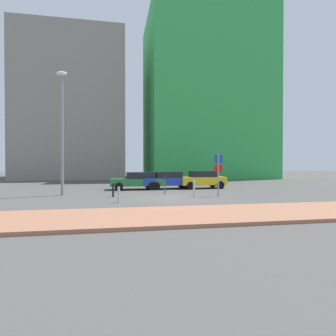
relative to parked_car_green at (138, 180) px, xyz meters
name	(u,v)px	position (x,y,z in m)	size (l,w,h in m)	color
ground_plane	(172,198)	(1.65, -6.07, -0.76)	(120.00, 120.00, 0.00)	#4C4947
sidewalk_brick	(202,215)	(1.65, -12.27, -0.69)	(40.00, 3.95, 0.14)	#9E664C
parked_car_green	(138,180)	(0.00, 0.00, 0.00)	(4.36, 2.00, 1.43)	#237238
parked_car_blue	(167,180)	(2.51, 0.09, 0.01)	(4.46, 2.20, 1.45)	#1E389E
parked_car_yellow	(202,179)	(5.55, -0.03, 0.03)	(4.02, 2.09, 1.50)	gold
parking_sign_post	(218,170)	(4.82, -5.73, 0.97)	(0.60, 0.10, 2.75)	gray
parking_meter	(165,182)	(1.54, -4.12, 0.12)	(0.18, 0.14, 1.35)	#4C4C51
street_lamp	(62,124)	(-5.33, -3.39, 4.03)	(0.70, 0.36, 8.30)	gray
traffic_bollard_near	(113,190)	(-1.96, -4.90, -0.32)	(0.13, 0.13, 0.87)	black
traffic_bollard_mid	(194,189)	(3.04, -6.22, -0.21)	(0.14, 0.14, 1.09)	#B7B7BC
traffic_bollard_far	(119,195)	(-1.63, -7.72, -0.32)	(0.12, 0.12, 0.88)	#B7B7BC
building_colorful_midrise	(204,99)	(11.93, 19.15, 11.64)	(17.87, 15.02, 24.79)	green
building_under_construction	(76,111)	(-7.89, 21.87, 9.59)	(14.63, 15.45, 20.69)	gray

